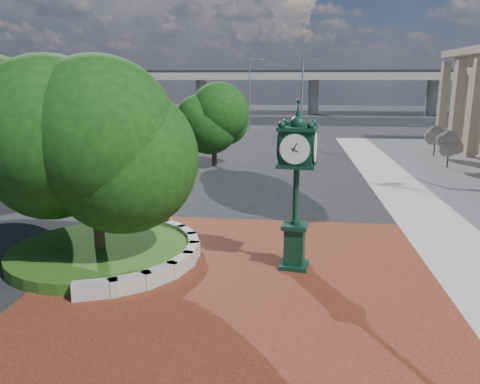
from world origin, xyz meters
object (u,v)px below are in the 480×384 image
object	(u,v)px
post_clock	(296,180)
street_lamp_far	(251,89)
street_lamp_near	(304,94)
parked_car	(294,128)

from	to	relation	value
post_clock	street_lamp_far	world-z (taller)	street_lamp_far
street_lamp_near	parked_car	bearing A→B (deg)	95.07
parked_car	street_lamp_far	bearing A→B (deg)	161.52
parked_car	street_lamp_far	xyz separation A→B (m)	(-5.21, 4.51, 4.10)
parked_car	street_lamp_far	size ratio (longest dim) A/B	0.57
post_clock	street_lamp_near	xyz separation A→B (m)	(0.82, 29.04, 1.78)
post_clock	street_lamp_far	size ratio (longest dim) A/B	0.64
post_clock	parked_car	distance (m)	37.53
post_clock	street_lamp_near	size ratio (longest dim) A/B	0.66
post_clock	street_lamp_far	distance (m)	42.34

